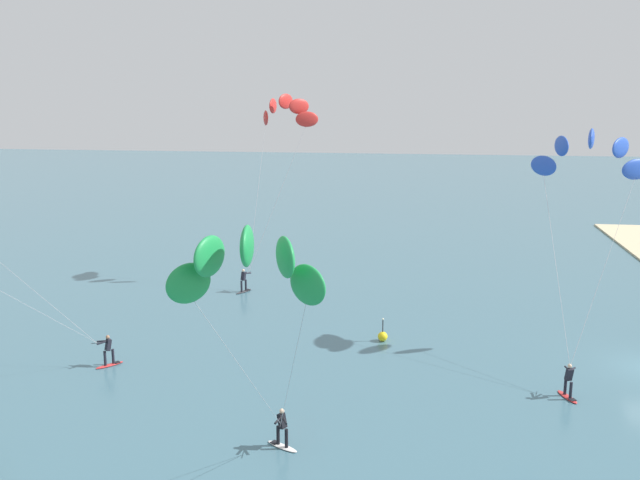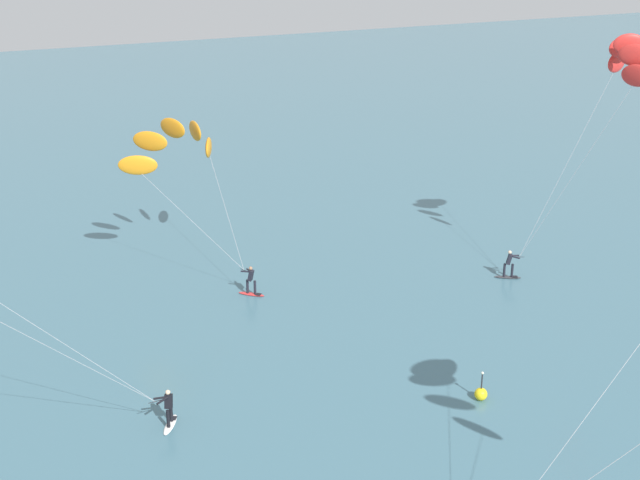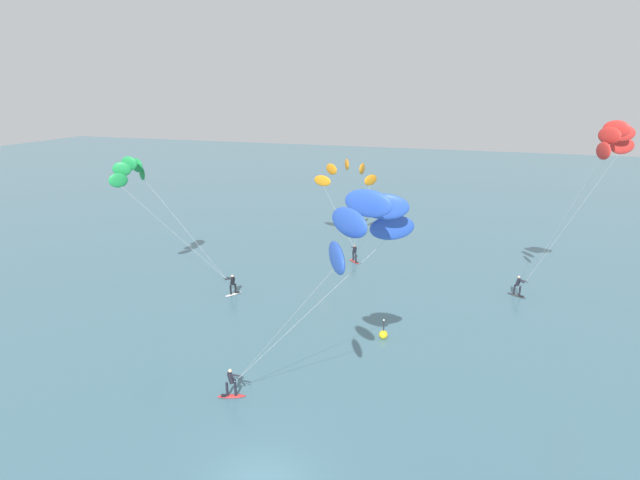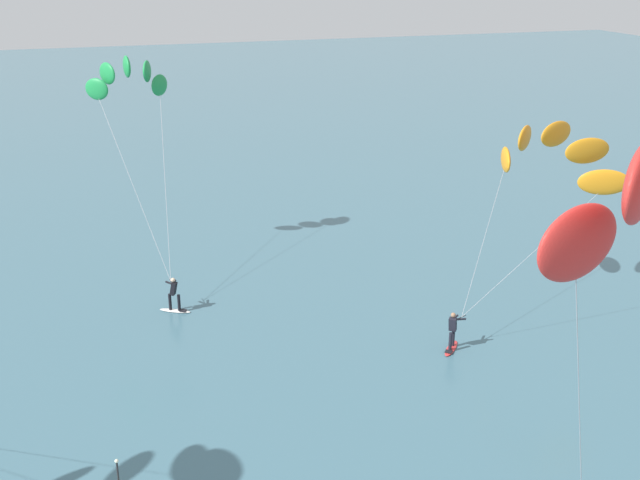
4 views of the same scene
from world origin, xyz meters
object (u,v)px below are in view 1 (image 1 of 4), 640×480
Objects in this scene: kitesurfer_far_out at (284,117)px; kitesurfer_mid_water at (589,161)px; marker_buoy at (383,336)px; kitesurfer_nearshore at (250,278)px.

kitesurfer_mid_water is at bearing -122.67° from kitesurfer_far_out.
kitesurfer_far_out is 19.23m from marker_buoy.
kitesurfer_far_out is at bearing 31.72° from marker_buoy.
kitesurfer_mid_water is 14.79m from marker_buoy.
kitesurfer_mid_water is 0.88× the size of kitesurfer_far_out.
kitesurfer_mid_water is 22.37m from kitesurfer_far_out.
kitesurfer_mid_water is (21.26, -13.56, 1.23)m from kitesurfer_nearshore.
kitesurfer_nearshore is 7.75× the size of marker_buoy.
kitesurfer_far_out reaches higher than kitesurfer_nearshore.
marker_buoy is (-0.90, 10.78, -10.08)m from kitesurfer_mid_water.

